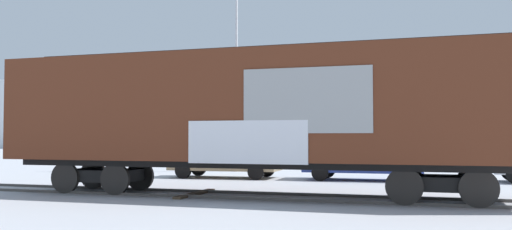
{
  "coord_description": "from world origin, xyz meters",
  "views": [
    {
      "loc": [
        3.77,
        -15.1,
        1.67
      ],
      "look_at": [
        -0.44,
        2.9,
        2.41
      ],
      "focal_mm": 38.85,
      "sensor_mm": 36.0,
      "label": 1
    }
  ],
  "objects": [
    {
      "name": "parked_car_blue",
      "position": [
        2.9,
        6.83,
        0.86
      ],
      "size": [
        4.61,
        2.13,
        1.75
      ],
      "color": "navy",
      "rests_on": "ground_plane"
    },
    {
      "name": "parked_car_tan",
      "position": [
        -2.74,
        6.88,
        0.84
      ],
      "size": [
        4.56,
        2.08,
        1.66
      ],
      "color": "#9E8966",
      "rests_on": "ground_plane"
    },
    {
      "name": "freight_car",
      "position": [
        0.24,
        -0.0,
        2.42
      ],
      "size": [
        14.85,
        4.06,
        4.22
      ],
      "color": "#5B2B19",
      "rests_on": "ground_plane"
    },
    {
      "name": "ground_plane",
      "position": [
        0.0,
        0.0,
        0.0
      ],
      "size": [
        260.0,
        260.0,
        0.0
      ],
      "primitive_type": "plane",
      "color": "#B2B5BC"
    },
    {
      "name": "hillside",
      "position": [
        -0.04,
        74.47,
        5.18
      ],
      "size": [
        146.42,
        36.31,
        14.89
      ],
      "color": "silver",
      "rests_on": "ground_plane"
    },
    {
      "name": "track",
      "position": [
        -0.16,
        0.03,
        0.04
      ],
      "size": [
        59.95,
        6.09,
        0.08
      ],
      "color": "#4C4742",
      "rests_on": "ground_plane"
    },
    {
      "name": "flagpole",
      "position": [
        -3.16,
        10.97,
        6.0
      ],
      "size": [
        1.13,
        0.82,
        10.01
      ],
      "color": "silver",
      "rests_on": "ground_plane"
    }
  ]
}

